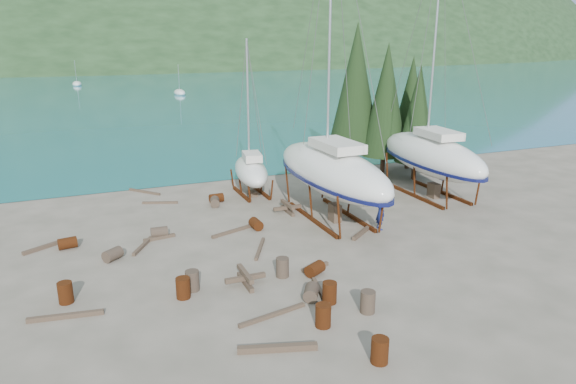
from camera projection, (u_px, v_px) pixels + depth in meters
name	position (u px, v px, depth m)	size (l,w,h in m)	color
ground	(298.00, 256.00, 25.02)	(600.00, 600.00, 0.00)	#5C5649
bay_water	(85.00, 58.00, 303.89)	(700.00, 700.00, 0.00)	#1C6E8D
far_hill	(85.00, 58.00, 308.31)	(800.00, 360.00, 110.00)	#1B3018
far_house_center	(36.00, 61.00, 185.02)	(6.60, 5.60, 5.60)	beige
far_house_right	(175.00, 59.00, 203.45)	(6.60, 5.60, 5.60)	beige
cypress_near_right	(386.00, 100.00, 38.60)	(3.60, 3.60, 10.00)	black
cypress_mid_right	(418.00, 114.00, 37.63)	(3.06, 3.06, 8.50)	black
cypress_back_left	(356.00, 87.00, 39.58)	(4.14, 4.14, 11.50)	black
cypress_far_right	(411.00, 105.00, 40.76)	(3.24, 3.24, 9.00)	black
moored_boat_mid	(180.00, 93.00, 99.42)	(2.00, 5.00, 6.05)	white
moored_boat_far	(77.00, 84.00, 119.34)	(2.00, 5.00, 6.05)	white
large_sailboat_near	(331.00, 170.00, 29.52)	(3.66, 11.65, 18.23)	white
large_sailboat_far	(431.00, 155.00, 34.04)	(4.07, 11.13, 17.25)	white
small_sailboat_shore	(251.00, 170.00, 34.56)	(3.05, 6.64, 10.23)	white
worker	(380.00, 213.00, 28.34)	(0.69, 0.45, 1.89)	navy
drum_0	(183.00, 288.00, 20.85)	(0.58, 0.58, 0.88)	#5C2B0F
drum_1	(311.00, 292.00, 20.79)	(0.58, 0.58, 0.88)	#2D2823
drum_2	(68.00, 243.00, 25.86)	(0.58, 0.58, 0.88)	#5C2B0F
drum_3	(330.00, 293.00, 20.46)	(0.58, 0.58, 0.88)	#5C2B0F
drum_4	(216.00, 198.00, 33.26)	(0.58, 0.58, 0.88)	#5C2B0F
drum_5	(282.00, 267.00, 22.74)	(0.58, 0.58, 0.88)	#2D2823
drum_6	(256.00, 224.00, 28.55)	(0.58, 0.58, 0.88)	#5C2B0F
drum_7	(380.00, 350.00, 16.64)	(0.58, 0.58, 0.88)	#5C2B0F
drum_8	(65.00, 293.00, 20.46)	(0.58, 0.58, 0.88)	#5C2B0F
drum_9	(159.00, 232.00, 27.32)	(0.58, 0.58, 0.88)	#2D2823
drum_10	(323.00, 316.00, 18.75)	(0.58, 0.58, 0.88)	#5C2B0F
drum_11	(215.00, 202.00, 32.48)	(0.58, 0.58, 0.88)	#2D2823
drum_12	(315.00, 269.00, 22.93)	(0.58, 0.58, 0.88)	#5C2B0F
drum_15	(113.00, 254.00, 24.49)	(0.58, 0.58, 0.88)	#2D2823
drum_16	(192.00, 281.00, 21.48)	(0.58, 0.58, 0.88)	#2D2823
drum_17	(368.00, 302.00, 19.74)	(0.58, 0.58, 0.88)	#2D2823
timber_0	(160.00, 203.00, 33.04)	(0.14, 2.27, 0.14)	brown
timber_1	(361.00, 233.00, 27.75)	(0.19, 2.06, 0.19)	brown
timber_2	(44.00, 247.00, 25.90)	(0.19, 2.24, 0.19)	brown
timber_3	(273.00, 315.00, 19.51)	(0.15, 2.94, 0.15)	brown
timber_4	(159.00, 238.00, 27.11)	(0.17, 1.68, 0.17)	brown
timber_5	(321.00, 293.00, 21.22)	(0.16, 2.59, 0.16)	brown
timber_7	(315.00, 267.00, 23.61)	(0.17, 1.45, 0.17)	brown
timber_9	(144.00, 192.00, 35.39)	(0.15, 2.71, 0.15)	brown
timber_10	(235.00, 230.00, 28.17)	(0.16, 3.04, 0.16)	brown
timber_11	(260.00, 249.00, 25.72)	(0.15, 2.69, 0.15)	brown
timber_14	(66.00, 316.00, 19.39)	(0.18, 2.75, 0.18)	brown
timber_16	(278.00, 348.00, 17.33)	(0.23, 2.72, 0.23)	brown
timber_17	(143.00, 246.00, 26.04)	(0.16, 2.29, 0.16)	brown
timber_pile_fore	(245.00, 278.00, 22.04)	(1.80, 1.80, 0.60)	brown
timber_pile_aft	(287.00, 208.00, 31.31)	(1.80, 1.80, 0.60)	brown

